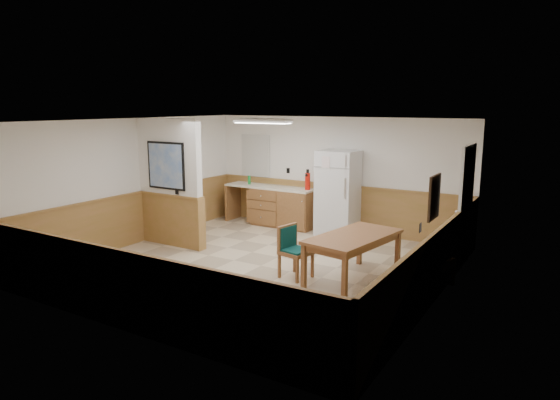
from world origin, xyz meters
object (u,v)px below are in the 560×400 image
Objects in this scene: dining_table at (353,241)px; dining_chair at (292,247)px; soap_bottle at (249,180)px; refrigerator at (338,193)px; dining_bench at (424,274)px; fire_extinguisher at (308,181)px.

dining_chair is at bearing -151.35° from dining_table.
dining_chair is at bearing -45.48° from soap_bottle.
refrigerator is 2.87m from dining_table.
fire_extinguisher reaches higher than dining_bench.
refrigerator reaches higher than dining_table.
refrigerator is at bearing -13.25° from fire_extinguisher.
dining_chair is (-2.08, -0.24, 0.15)m from dining_bench.
dining_table is 1.14× the size of dining_bench.
soap_bottle is at bearing 162.45° from dining_bench.
dining_chair is 4.03m from soap_bottle.
fire_extinguisher is at bearing 174.78° from refrigerator.
refrigerator reaches higher than soap_bottle.
dining_bench is 3.51× the size of fire_extinguisher.
dining_bench is at bearing -46.13° from fire_extinguisher.
soap_bottle is at bearing 155.31° from dining_table.
dining_bench is 2.10m from dining_chair.
soap_bottle is (-4.88, 2.61, 0.66)m from dining_bench.
fire_extinguisher reaches higher than dining_table.
dining_bench is at bearing -44.77° from refrigerator.
fire_extinguisher is 1.55m from soap_bottle.
soap_bottle reaches higher than dining_chair.
dining_table is at bearing 30.43° from dining_chair.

